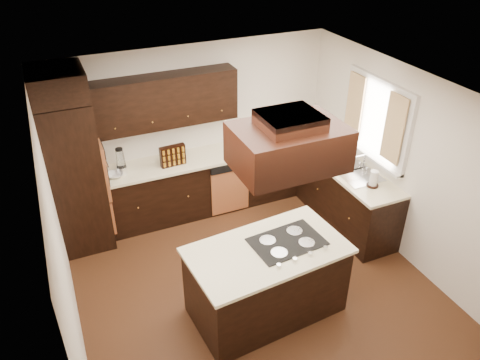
{
  "coord_description": "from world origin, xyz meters",
  "views": [
    {
      "loc": [
        -1.91,
        -4.0,
        4.2
      ],
      "look_at": [
        0.1,
        0.6,
        1.15
      ],
      "focal_mm": 35.0,
      "sensor_mm": 36.0,
      "label": 1
    }
  ],
  "objects_px": {
    "range_hood": "(288,147)",
    "oven_column": "(76,176)",
    "island": "(266,282)",
    "spice_rack": "(173,156)"
  },
  "relations": [
    {
      "from": "oven_column",
      "to": "spice_rack",
      "type": "bearing_deg",
      "value": 0.08
    },
    {
      "from": "range_hood",
      "to": "oven_column",
      "type": "bearing_deg",
      "value": 129.74
    },
    {
      "from": "range_hood",
      "to": "spice_rack",
      "type": "distance_m",
      "value": 2.57
    },
    {
      "from": "oven_column",
      "to": "island",
      "type": "relative_size",
      "value": 1.27
    },
    {
      "from": "island",
      "to": "range_hood",
      "type": "bearing_deg",
      "value": -23.29
    },
    {
      "from": "range_hood",
      "to": "spice_rack",
      "type": "height_order",
      "value": "range_hood"
    },
    {
      "from": "spice_rack",
      "to": "oven_column",
      "type": "bearing_deg",
      "value": 176.21
    },
    {
      "from": "island",
      "to": "range_hood",
      "type": "xyz_separation_m",
      "value": [
        0.15,
        -0.05,
        1.72
      ]
    },
    {
      "from": "island",
      "to": "spice_rack",
      "type": "relative_size",
      "value": 4.61
    },
    {
      "from": "island",
      "to": "range_hood",
      "type": "height_order",
      "value": "range_hood"
    }
  ]
}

